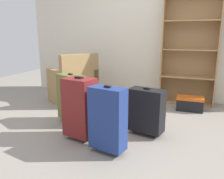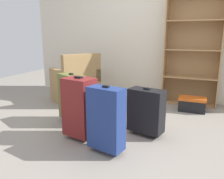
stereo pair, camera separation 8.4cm
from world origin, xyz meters
name	(u,v)px [view 2 (the right image)]	position (x,y,z in m)	size (l,w,h in m)	color
ground_plane	(115,135)	(0.00, 0.00, 0.00)	(8.89, 8.89, 0.00)	gray
back_wall	(153,30)	(0.00, 1.94, 1.30)	(5.08, 0.10, 2.60)	beige
bookshelf	(192,50)	(0.74, 1.78, 0.96)	(0.93, 0.31, 1.91)	#A87F51
armchair	(76,85)	(-1.20, 1.08, 0.32)	(0.97, 0.97, 0.90)	#9E7A4C
mug	(101,102)	(-0.70, 1.11, 0.05)	(0.12, 0.08, 0.10)	white
storage_box	(192,104)	(0.83, 1.32, 0.12)	(0.42, 0.24, 0.23)	black
suitcase_dark_red	(80,107)	(-0.37, -0.23, 0.39)	(0.40, 0.32, 0.76)	maroon
suitcase_black	(146,111)	(0.34, 0.16, 0.31)	(0.46, 0.30, 0.60)	black
suitcase_navy_blue	(106,119)	(0.06, -0.43, 0.38)	(0.41, 0.26, 0.73)	navy
suitcase_olive	(72,97)	(-0.72, 0.18, 0.37)	(0.49, 0.36, 0.71)	brown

